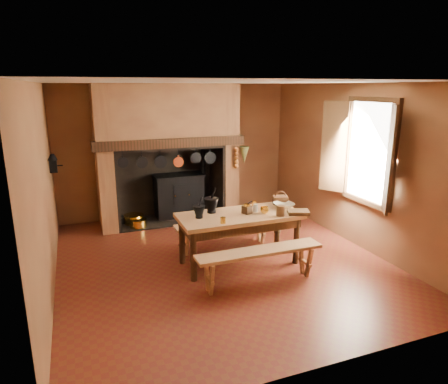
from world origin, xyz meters
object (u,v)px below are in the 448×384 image
object	(u,v)px
bench_front	(260,258)
coffee_grinder	(247,209)
iron_range	(179,195)
wicker_basket	(280,200)
mixing_bowl	(284,205)
work_table	(239,222)

from	to	relation	value
bench_front	coffee_grinder	bearing A→B (deg)	80.64
iron_range	bench_front	world-z (taller)	iron_range
coffee_grinder	wicker_basket	distance (m)	0.78
coffee_grinder	mixing_bowl	size ratio (longest dim) A/B	0.59
coffee_grinder	wicker_basket	xyz separation A→B (m)	(0.73, 0.28, 0.00)
work_table	mixing_bowl	world-z (taller)	mixing_bowl
mixing_bowl	wicker_basket	bearing A→B (deg)	76.45
wicker_basket	bench_front	bearing A→B (deg)	-112.80
mixing_bowl	bench_front	bearing A→B (deg)	-135.63
bench_front	wicker_basket	distance (m)	1.41
wicker_basket	coffee_grinder	bearing A→B (deg)	-141.59
work_table	wicker_basket	xyz separation A→B (m)	(0.85, 0.26, 0.20)
iron_range	work_table	xyz separation A→B (m)	(0.28, -2.64, 0.21)
mixing_bowl	wicker_basket	xyz separation A→B (m)	(0.05, 0.21, 0.03)
work_table	bench_front	bearing A→B (deg)	-90.00
iron_range	coffee_grinder	world-z (taller)	iron_range
coffee_grinder	bench_front	bearing A→B (deg)	-122.37
iron_range	coffee_grinder	distance (m)	2.72
coffee_grinder	mixing_bowl	world-z (taller)	coffee_grinder
work_table	mixing_bowl	xyz separation A→B (m)	(0.80, 0.05, 0.17)
mixing_bowl	wicker_basket	world-z (taller)	wicker_basket
bench_front	coffee_grinder	distance (m)	0.89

